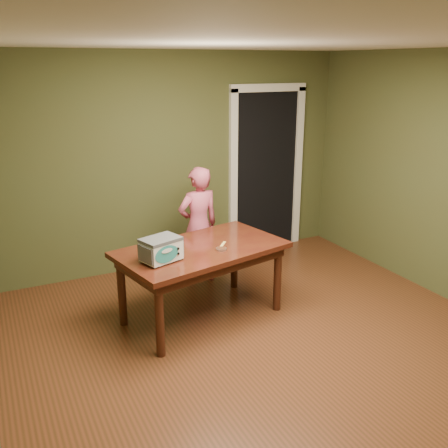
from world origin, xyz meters
The scene contains 8 objects.
floor centered at (0.00, 0.00, 0.00)m, with size 5.00×5.00×0.00m, color #5F2E1B.
room_shell centered at (0.00, 0.00, 1.71)m, with size 4.52×5.02×2.61m.
doorway centered at (1.30, 2.78, 1.06)m, with size 1.10×0.66×2.25m.
dining_table centered at (-0.30, 1.00, 0.65)m, with size 1.75×1.21×0.75m.
toy_oven centered at (-0.77, 0.83, 0.87)m, with size 0.41×0.33×0.22m.
baking_pan centered at (-0.17, 0.84, 0.76)m, with size 0.10×0.10×0.02m.
spatula centered at (-0.10, 0.96, 0.75)m, with size 0.18×0.03×0.01m, color #F0CF68.
child centered at (0.02, 1.81, 0.68)m, with size 0.50×0.33×1.36m, color #C3506D.
Camera 1 is at (-2.11, -3.15, 2.45)m, focal length 40.00 mm.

